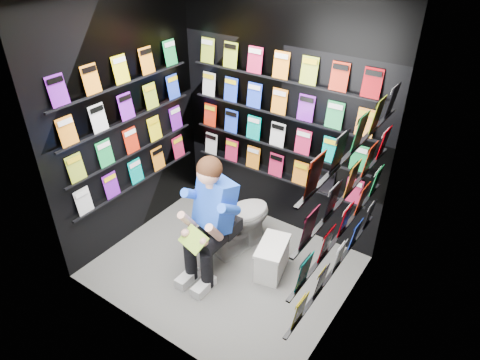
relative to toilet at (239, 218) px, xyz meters
The scene contains 13 objects.
floor 0.52m from the toilet, 78.57° to the right, with size 2.40×2.40×0.00m, color slate.
wall_back 1.13m from the toilet, 83.36° to the left, with size 2.40×0.04×2.60m, color black.
wall_front 1.66m from the toilet, 86.90° to the right, with size 2.40×0.04×2.60m, color black.
wall_left 1.51m from the toilet, 162.02° to the right, with size 0.04×2.00×2.60m, color black.
wall_right 1.62m from the toilet, 16.00° to the right, with size 0.04×2.00×2.60m, color black.
comics_back 1.12m from the toilet, 83.03° to the left, with size 2.10×0.06×1.37m, color red, non-canonical shape.
comics_left 1.49m from the toilet, 161.56° to the right, with size 0.06×1.70×1.37m, color red, non-canonical shape.
comics_right 1.60m from the toilet, 16.37° to the right, with size 0.06×1.70×1.37m, color red, non-canonical shape.
toilet is the anchor object (origin of this frame).
longbox 0.56m from the toilet, 16.62° to the right, with size 0.24×0.43×0.32m, color white.
longbox_lid 0.53m from the toilet, 16.62° to the right, with size 0.26×0.45×0.03m, color white.
reader 0.56m from the toilet, 90.00° to the right, with size 0.53×0.77×1.42m, color blue, non-canonical shape.
held_comic 0.76m from the toilet, 90.00° to the right, with size 0.28×0.01×0.20m, color green.
Camera 1 is at (1.99, -2.60, 3.11)m, focal length 32.00 mm.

